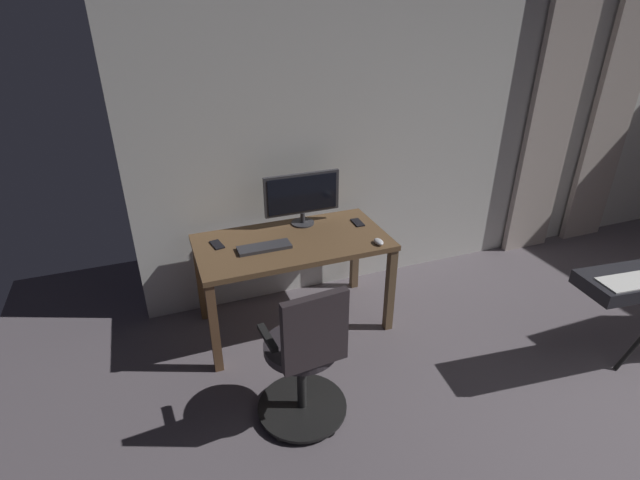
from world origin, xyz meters
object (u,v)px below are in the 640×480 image
Objects in this scene: office_chair at (305,361)px; computer_keyboard at (264,247)px; cell_phone_face_up at (217,245)px; computer_monitor at (302,196)px; desk at (293,251)px; cell_phone_by_monitor at (358,223)px; computer_mouse at (379,242)px.

computer_keyboard is at bearing 84.71° from office_chair.
computer_monitor is at bearing 179.81° from cell_phone_face_up.
desk is 0.55m from cell_phone_face_up.
office_chair is at bearing 54.50° from cell_phone_by_monitor.
computer_mouse reaches higher than desk.
cell_phone_face_up is at bearing -12.11° from desk.
computer_mouse is 0.38m from cell_phone_by_monitor.
computer_mouse is at bearing 153.87° from desk.
computer_monitor is (-0.16, -0.25, 0.33)m from desk.
office_chair is 1.37m from computer_monitor.
computer_keyboard is 3.79× the size of computer_mouse.
computer_monitor is (-0.40, -1.20, 0.52)m from office_chair.
computer_keyboard is (0.39, 0.31, -0.22)m from computer_monitor.
computer_mouse is at bearing 90.89° from cell_phone_by_monitor.
office_chair is (0.23, 0.95, -0.19)m from desk.
computer_keyboard is at bearing 14.67° from desk.
computer_keyboard is 0.82m from computer_mouse.
desk is 0.44m from computer_monitor.
computer_mouse is at bearing 149.41° from cell_phone_face_up.
computer_mouse is (-0.80, -0.68, 0.30)m from office_chair.
computer_mouse is (-0.40, 0.52, -0.22)m from computer_monitor.
desk is 9.78× the size of cell_phone_by_monitor.
desk is 2.36× the size of computer_monitor.
computer_monitor reaches higher than cell_phone_face_up.
computer_monitor reaches higher than cell_phone_by_monitor.
cell_phone_by_monitor is at bearing 47.66° from office_chair.
computer_monitor is at bearing -52.48° from computer_mouse.
computer_monitor is 4.14× the size of cell_phone_face_up.
desk is 14.09× the size of computer_mouse.
desk is at bearing -26.13° from computer_mouse.
cell_phone_by_monitor is (-0.41, 0.15, -0.23)m from computer_monitor.
desk is at bearing -165.33° from computer_keyboard.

